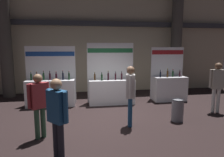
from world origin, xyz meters
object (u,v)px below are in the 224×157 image
Objects in this scene: exhibitor_booth_0 at (51,90)px; visitor_4 at (217,83)px; exhibitor_booth_2 at (169,86)px; visitor_2 at (39,101)px; visitor_5 at (57,113)px; visitor_6 at (130,91)px; exhibitor_booth_1 at (111,89)px; trash_bin at (178,110)px.

visitor_4 is at bearing -16.93° from exhibitor_booth_0.
exhibitor_booth_2 reaches higher than visitor_2.
visitor_6 is (1.87, 1.54, 0.04)m from visitor_5.
exhibitor_booth_1 is at bearing -177.19° from exhibitor_booth_2.
visitor_5 is (-4.28, -4.18, 0.39)m from exhibitor_booth_2.
exhibitor_booth_2 is 5.75m from visitor_2.
exhibitor_booth_0 reaches higher than visitor_4.
exhibitor_booth_0 is 2.43m from exhibitor_booth_1.
exhibitor_booth_0 is 3.68m from visitor_6.
exhibitor_booth_1 is 4.41m from visitor_5.
exhibitor_booth_1 is 1.41× the size of visitor_6.
exhibitor_booth_0 is 6.20m from visitor_4.
exhibitor_booth_0 is at bearing -179.31° from exhibitor_booth_2.
exhibitor_booth_2 reaches higher than trash_bin.
trash_bin is 0.39× the size of visitor_6.
visitor_4 is at bearing 18.70° from trash_bin.
visitor_2 is at bearing -152.98° from visitor_4.
exhibitor_booth_1 reaches higher than visitor_5.
exhibitor_booth_1 reaches higher than visitor_4.
visitor_6 reaches higher than visitor_2.
visitor_2 is at bearing -87.14° from exhibitor_booth_0.
visitor_5 is (0.72, -4.12, 0.39)m from exhibitor_booth_0.
exhibitor_booth_1 is at bearing -65.70° from visitor_5.
visitor_4 is 1.05× the size of visitor_5.
exhibitor_booth_1 is (2.43, -0.07, 0.00)m from exhibitor_booth_0.
exhibitor_booth_0 is 4.81m from trash_bin.
visitor_5 is at bearing -135.70° from exhibitor_booth_2.
visitor_5 is at bearing -153.36° from trash_bin.
visitor_2 is 1.26m from visitor_5.
exhibitor_booth_0 is at bearing -123.95° from visitor_2.
exhibitor_booth_2 is 3.60m from visitor_6.
visitor_4 is 1.00× the size of visitor_6.
visitor_6 is at bearing -132.51° from exhibitor_booth_2.
exhibitor_booth_2 is at bearing 131.31° from visitor_4.
exhibitor_booth_0 is 4.20m from visitor_5.
visitor_5 is (-5.19, -2.32, -0.05)m from visitor_4.
exhibitor_booth_0 is at bearing -122.82° from visitor_6.
visitor_6 is (-2.41, -2.63, 0.44)m from exhibitor_booth_2.
visitor_6 is (-1.58, -0.18, 0.70)m from trash_bin.
trash_bin is 0.39× the size of visitor_4.
visitor_2 is 0.98× the size of visitor_5.
visitor_4 is at bearing -63.97° from exhibitor_booth_2.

